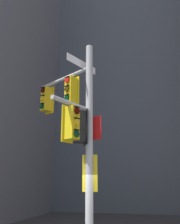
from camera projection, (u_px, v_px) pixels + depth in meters
building_mid_block at (137, 27)px, 32.68m from camera, size 15.63×15.63×44.66m
signal_pole_assembly at (77, 128)px, 8.27m from camera, size 2.75×3.05×7.01m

